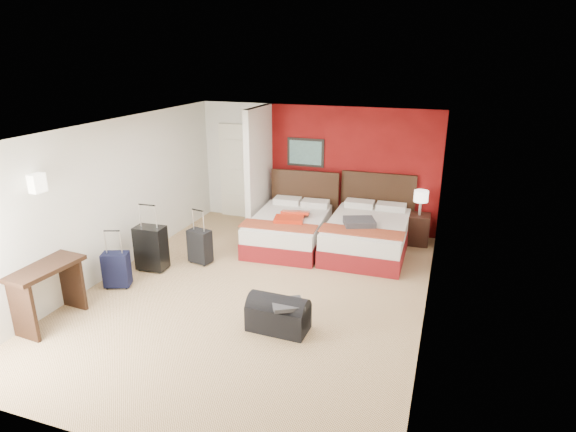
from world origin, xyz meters
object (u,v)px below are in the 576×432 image
at_px(suitcase_navy, 117,271).
at_px(bed_right, 367,237).
at_px(desk, 48,294).
at_px(nightstand, 418,229).
at_px(duffel_bag, 278,316).
at_px(bed_left, 289,231).
at_px(red_suitcase_open, 292,216).
at_px(table_lamp, 420,203).
at_px(suitcase_charcoal, 200,248).
at_px(suitcase_black, 151,249).

bearing_deg(suitcase_navy, bed_right, 17.77).
bearing_deg(desk, nightstand, 50.03).
bearing_deg(duffel_bag, bed_left, 108.22).
relative_size(red_suitcase_open, duffel_bag, 0.91).
bearing_deg(nightstand, desk, -136.96).
distance_m(bed_left, nightstand, 2.47).
bearing_deg(bed_left, table_lamp, 16.96).
distance_m(red_suitcase_open, suitcase_charcoal, 1.78).
distance_m(duffel_bag, desk, 3.11).
relative_size(bed_right, suitcase_charcoal, 3.49).
bearing_deg(suitcase_black, red_suitcase_open, 38.30).
bearing_deg(red_suitcase_open, bed_right, -0.76).
height_order(bed_left, bed_right, bed_right).
bearing_deg(suitcase_navy, bed_left, 31.82).
bearing_deg(duffel_bag, suitcase_charcoal, 144.44).
relative_size(bed_right, table_lamp, 4.23).
height_order(bed_left, nightstand, nightstand).
bearing_deg(nightstand, table_lamp, 0.00).
height_order(suitcase_navy, desk, desk).
bearing_deg(duffel_bag, table_lamp, 70.10).
xyz_separation_m(red_suitcase_open, table_lamp, (2.21, 0.97, 0.20)).
relative_size(nightstand, table_lamp, 1.23).
relative_size(bed_right, red_suitcase_open, 2.78).
xyz_separation_m(suitcase_charcoal, duffel_bag, (2.02, -1.55, -0.09)).
bearing_deg(duffel_bag, desk, -162.40).
height_order(suitcase_black, suitcase_navy, suitcase_black).
relative_size(bed_left, red_suitcase_open, 2.65).
height_order(red_suitcase_open, suitcase_navy, red_suitcase_open).
bearing_deg(bed_right, nightstand, 39.46).
height_order(red_suitcase_open, suitcase_black, suitcase_black).
distance_m(bed_right, table_lamp, 1.23).
xyz_separation_m(bed_left, nightstand, (2.31, 0.87, 0.00)).
bearing_deg(bed_right, suitcase_black, -150.17).
relative_size(bed_right, duffel_bag, 2.52).
distance_m(nightstand, suitcase_navy, 5.46).
bearing_deg(bed_left, duffel_bag, -77.46).
distance_m(suitcase_charcoal, duffel_bag, 2.54).
bearing_deg(desk, red_suitcase_open, 62.22).
height_order(bed_left, suitcase_navy, bed_left).
distance_m(bed_right, suitcase_navy, 4.34).
bearing_deg(red_suitcase_open, suitcase_charcoal, -148.79).
distance_m(bed_right, suitcase_black, 3.81).
relative_size(suitcase_black, suitcase_charcoal, 1.29).
distance_m(suitcase_black, duffel_bag, 2.85).
distance_m(table_lamp, suitcase_black, 4.94).
bearing_deg(red_suitcase_open, suitcase_black, -149.94).
distance_m(suitcase_black, suitcase_charcoal, 0.82).
height_order(suitcase_charcoal, duffel_bag, suitcase_charcoal).
xyz_separation_m(bed_right, nightstand, (0.85, 0.72, -0.01)).
height_order(bed_right, suitcase_charcoal, bed_right).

